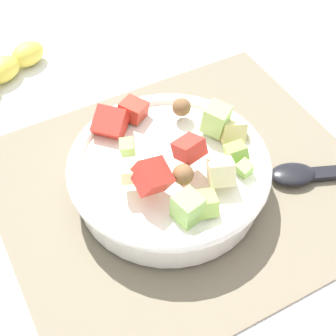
% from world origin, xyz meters
% --- Properties ---
extents(ground_plane, '(2.40, 2.40, 0.00)m').
position_xyz_m(ground_plane, '(0.00, 0.00, 0.00)').
color(ground_plane, silver).
extents(placemat, '(0.44, 0.38, 0.01)m').
position_xyz_m(placemat, '(0.00, 0.00, 0.00)').
color(placemat, '#756B56').
rests_on(placemat, ground_plane).
extents(salad_bowl, '(0.24, 0.24, 0.10)m').
position_xyz_m(salad_bowl, '(-0.02, 0.00, 0.04)').
color(salad_bowl, white).
rests_on(salad_bowl, placemat).
extents(serving_spoon, '(0.20, 0.10, 0.01)m').
position_xyz_m(serving_spoon, '(0.16, -0.07, 0.01)').
color(serving_spoon, black).
rests_on(serving_spoon, placemat).
extents(banana_whole, '(0.15, 0.10, 0.04)m').
position_xyz_m(banana_whole, '(-0.13, 0.30, 0.02)').
color(banana_whole, yellow).
rests_on(banana_whole, ground_plane).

